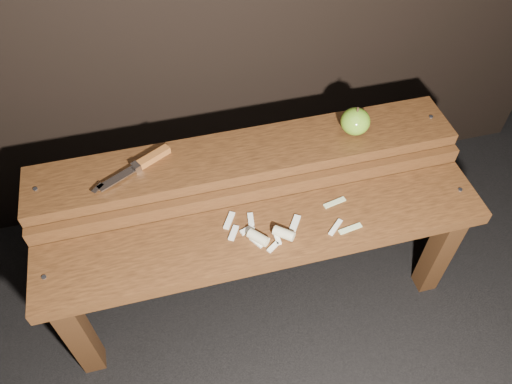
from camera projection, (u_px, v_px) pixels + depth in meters
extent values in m
plane|color=black|center=(260.00, 293.00, 1.65)|extent=(60.00, 60.00, 0.00)
cube|color=#371E0D|center=(79.00, 334.00, 1.36)|extent=(0.06, 0.06, 0.38)
cube|color=#371E0D|center=(439.00, 251.00, 1.53)|extent=(0.06, 0.06, 0.38)
cube|color=#482711|center=(266.00, 235.00, 1.31)|extent=(1.20, 0.20, 0.04)
cylinder|color=slate|center=(44.00, 277.00, 1.21)|extent=(0.01, 0.01, 0.00)
cylinder|color=slate|center=(460.00, 190.00, 1.39)|extent=(0.01, 0.01, 0.00)
cube|color=#371E0D|center=(73.00, 238.00, 1.51)|extent=(0.06, 0.06, 0.46)
cube|color=#371E0D|center=(400.00, 173.00, 1.69)|extent=(0.06, 0.06, 0.46)
cube|color=#482711|center=(256.00, 193.00, 1.36)|extent=(1.20, 0.02, 0.05)
cube|color=#482711|center=(246.00, 156.00, 1.39)|extent=(1.20, 0.18, 0.04)
cylinder|color=slate|center=(35.00, 189.00, 1.28)|extent=(0.01, 0.01, 0.00)
cylinder|color=slate|center=(431.00, 117.00, 1.46)|extent=(0.01, 0.01, 0.00)
ellipsoid|color=#65961E|center=(355.00, 121.00, 1.40)|extent=(0.08, 0.08, 0.08)
cylinder|color=#382314|center=(358.00, 109.00, 1.36)|extent=(0.01, 0.01, 0.01)
cube|color=brown|center=(154.00, 157.00, 1.35)|extent=(0.10, 0.07, 0.02)
cube|color=silver|center=(136.00, 167.00, 1.32)|extent=(0.03, 0.03, 0.02)
cube|color=silver|center=(116.00, 179.00, 1.30)|extent=(0.10, 0.07, 0.00)
cube|color=silver|center=(98.00, 188.00, 1.28)|extent=(0.03, 0.04, 0.00)
cube|color=beige|center=(336.00, 227.00, 1.30)|extent=(0.05, 0.05, 0.01)
cube|color=beige|center=(273.00, 247.00, 1.26)|extent=(0.04, 0.03, 0.01)
cube|color=beige|center=(256.00, 242.00, 1.27)|extent=(0.03, 0.04, 0.01)
cube|color=beige|center=(247.00, 230.00, 1.30)|extent=(0.04, 0.03, 0.01)
cube|color=beige|center=(277.00, 237.00, 1.28)|extent=(0.01, 0.05, 0.01)
cube|color=beige|center=(234.00, 233.00, 1.29)|extent=(0.04, 0.05, 0.01)
cube|color=beige|center=(229.00, 220.00, 1.32)|extent=(0.04, 0.05, 0.01)
cube|color=beige|center=(295.00, 223.00, 1.31)|extent=(0.04, 0.05, 0.01)
cube|color=beige|center=(251.00, 219.00, 1.32)|extent=(0.02, 0.04, 0.01)
cylinder|color=#C9BB8C|center=(258.00, 238.00, 1.27)|extent=(0.06, 0.06, 0.03)
cylinder|color=#C9BB8C|center=(284.00, 233.00, 1.28)|extent=(0.06, 0.06, 0.03)
cube|color=#BCC988|center=(335.00, 203.00, 1.36)|extent=(0.07, 0.03, 0.00)
cube|color=#BCC988|center=(350.00, 229.00, 1.30)|extent=(0.07, 0.02, 0.00)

